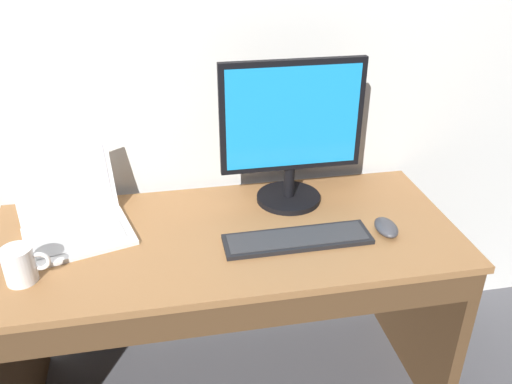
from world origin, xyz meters
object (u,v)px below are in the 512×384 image
object	(u,v)px
computer_mouse	(386,227)
coffee_mug	(20,265)
external_monitor	(291,133)
wired_keyboard	(297,239)
laptop_white	(74,218)

from	to	relation	value
computer_mouse	coffee_mug	xyz separation A→B (m)	(-1.09, -0.05, 0.04)
external_monitor	wired_keyboard	distance (m)	0.36
computer_mouse	external_monitor	bearing A→B (deg)	137.99
laptop_white	coffee_mug	xyz separation A→B (m)	(-0.12, -0.24, 0.01)
computer_mouse	coffee_mug	size ratio (longest dim) A/B	0.91
coffee_mug	wired_keyboard	bearing A→B (deg)	3.46
computer_mouse	coffee_mug	bearing A→B (deg)	-175.20
laptop_white	external_monitor	distance (m)	0.75
external_monitor	computer_mouse	world-z (taller)	external_monitor
laptop_white	coffee_mug	distance (m)	0.26
laptop_white	wired_keyboard	world-z (taller)	laptop_white
external_monitor	coffee_mug	xyz separation A→B (m)	(-0.83, -0.30, -0.21)
wired_keyboard	laptop_white	bearing A→B (deg)	164.65
laptop_white	computer_mouse	bearing A→B (deg)	-10.89
laptop_white	external_monitor	size ratio (longest dim) A/B	0.77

